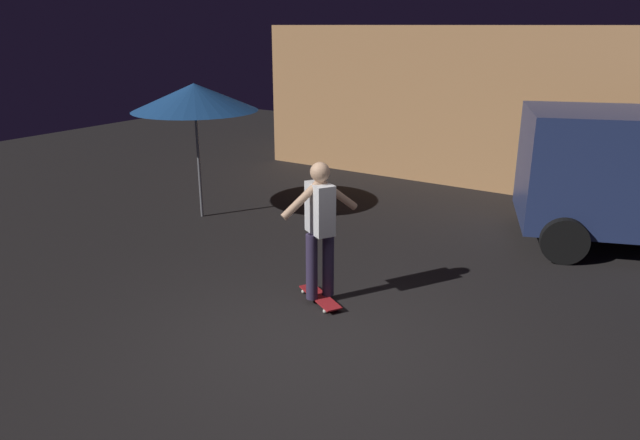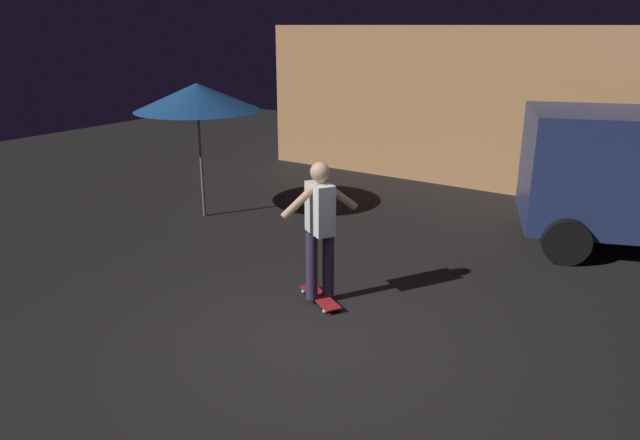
{
  "view_description": "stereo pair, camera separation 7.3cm",
  "coord_description": "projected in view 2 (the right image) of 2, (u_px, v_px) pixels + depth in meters",
  "views": [
    {
      "loc": [
        2.95,
        -4.55,
        3.22
      ],
      "look_at": [
        -0.58,
        0.92,
        1.05
      ],
      "focal_mm": 33.04,
      "sensor_mm": 36.0,
      "label": 1
    },
    {
      "loc": [
        3.01,
        -4.51,
        3.22
      ],
      "look_at": [
        -0.58,
        0.92,
        1.05
      ],
      "focal_mm": 33.04,
      "sensor_mm": 36.0,
      "label": 2
    }
  ],
  "objects": [
    {
      "name": "ground_plane",
      "position": [
        318.0,
        348.0,
        6.16
      ],
      "size": [
        28.0,
        28.0,
        0.0
      ],
      "primitive_type": "plane",
      "color": "black"
    },
    {
      "name": "low_building",
      "position": [
        488.0,
        100.0,
        13.25
      ],
      "size": [
        9.15,
        3.64,
        3.2
      ],
      "color": "tan",
      "rests_on": "ground_plane"
    },
    {
      "name": "patio_umbrella",
      "position": [
        197.0,
        97.0,
        9.75
      ],
      "size": [
        2.1,
        2.1,
        2.3
      ],
      "color": "slate",
      "rests_on": "ground_plane"
    },
    {
      "name": "skateboard_ridden",
      "position": [
        320.0,
        297.0,
        7.17
      ],
      "size": [
        0.77,
        0.57,
        0.07
      ],
      "color": "#AD1E23",
      "rests_on": "ground_plane"
    },
    {
      "name": "skater",
      "position": [
        320.0,
        221.0,
        6.86
      ],
      "size": [
        0.58,
        0.89,
        1.67
      ],
      "color": "#382D4C",
      "rests_on": "skateboard_ridden"
    }
  ]
}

